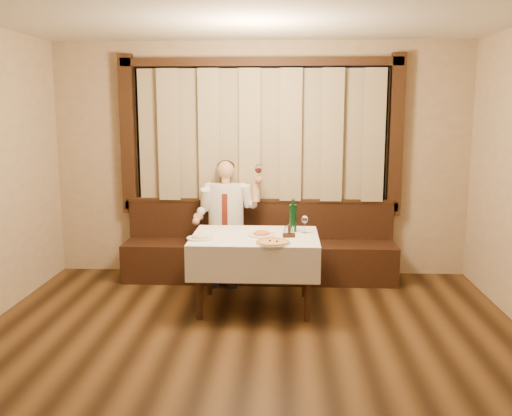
{
  "coord_description": "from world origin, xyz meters",
  "views": [
    {
      "loc": [
        0.29,
        -3.89,
        2.02
      ],
      "look_at": [
        0.0,
        1.9,
        1.0
      ],
      "focal_mm": 40.0,
      "sensor_mm": 36.0,
      "label": 1
    }
  ],
  "objects_px": {
    "pasta_red": "(262,232)",
    "green_bottle": "(293,217)",
    "pasta_cream": "(200,235)",
    "pizza": "(273,242)",
    "banquette": "(259,253)",
    "seated_man": "(226,212)",
    "cruet_caddy": "(289,233)",
    "dining_table": "(255,245)"
  },
  "relations": [
    {
      "from": "banquette",
      "to": "pizza",
      "type": "distance_m",
      "value": 1.46
    },
    {
      "from": "pasta_red",
      "to": "green_bottle",
      "type": "bearing_deg",
      "value": 32.92
    },
    {
      "from": "pasta_cream",
      "to": "pizza",
      "type": "bearing_deg",
      "value": -12.73
    },
    {
      "from": "dining_table",
      "to": "banquette",
      "type": "bearing_deg",
      "value": 90.0
    },
    {
      "from": "banquette",
      "to": "green_bottle",
      "type": "relative_size",
      "value": 9.11
    },
    {
      "from": "cruet_caddy",
      "to": "banquette",
      "type": "bearing_deg",
      "value": 97.89
    },
    {
      "from": "seated_man",
      "to": "banquette",
      "type": "bearing_deg",
      "value": 12.91
    },
    {
      "from": "cruet_caddy",
      "to": "pasta_cream",
      "type": "bearing_deg",
      "value": 178.57
    },
    {
      "from": "dining_table",
      "to": "pasta_cream",
      "type": "bearing_deg",
      "value": -160.32
    },
    {
      "from": "green_bottle",
      "to": "cruet_caddy",
      "type": "xyz_separation_m",
      "value": [
        -0.04,
        -0.26,
        -0.1
      ]
    },
    {
      "from": "pizza",
      "to": "pasta_red",
      "type": "bearing_deg",
      "value": 109.63
    },
    {
      "from": "banquette",
      "to": "pasta_cream",
      "type": "xyz_separation_m",
      "value": [
        -0.53,
        -1.21,
        0.48
      ]
    },
    {
      "from": "pizza",
      "to": "dining_table",
      "type": "bearing_deg",
      "value": 118.09
    },
    {
      "from": "pizza",
      "to": "pasta_cream",
      "type": "height_order",
      "value": "pasta_cream"
    },
    {
      "from": "dining_table",
      "to": "cruet_caddy",
      "type": "height_order",
      "value": "cruet_caddy"
    },
    {
      "from": "pasta_cream",
      "to": "green_bottle",
      "type": "height_order",
      "value": "green_bottle"
    },
    {
      "from": "banquette",
      "to": "pasta_red",
      "type": "xyz_separation_m",
      "value": [
        0.07,
        -1.04,
        0.48
      ]
    },
    {
      "from": "pasta_red",
      "to": "cruet_caddy",
      "type": "bearing_deg",
      "value": -10.85
    },
    {
      "from": "dining_table",
      "to": "cruet_caddy",
      "type": "bearing_deg",
      "value": -11.28
    },
    {
      "from": "pasta_cream",
      "to": "green_bottle",
      "type": "xyz_separation_m",
      "value": [
        0.91,
        0.38,
        0.11
      ]
    },
    {
      "from": "pasta_cream",
      "to": "cruet_caddy",
      "type": "bearing_deg",
      "value": 7.98
    },
    {
      "from": "dining_table",
      "to": "pasta_cream",
      "type": "relative_size",
      "value": 4.89
    },
    {
      "from": "pasta_red",
      "to": "seated_man",
      "type": "xyz_separation_m",
      "value": [
        -0.46,
        0.95,
        0.03
      ]
    },
    {
      "from": "seated_man",
      "to": "pizza",
      "type": "bearing_deg",
      "value": -65.78
    },
    {
      "from": "dining_table",
      "to": "pizza",
      "type": "relative_size",
      "value": 3.82
    },
    {
      "from": "banquette",
      "to": "cruet_caddy",
      "type": "xyz_separation_m",
      "value": [
        0.34,
        -1.09,
        0.49
      ]
    },
    {
      "from": "cruet_caddy",
      "to": "dining_table",
      "type": "bearing_deg",
      "value": 159.32
    },
    {
      "from": "pizza",
      "to": "green_bottle",
      "type": "height_order",
      "value": "green_bottle"
    },
    {
      "from": "pizza",
      "to": "pasta_red",
      "type": "xyz_separation_m",
      "value": [
        -0.12,
        0.34,
        0.02
      ]
    },
    {
      "from": "pizza",
      "to": "cruet_caddy",
      "type": "bearing_deg",
      "value": 61.86
    },
    {
      "from": "pasta_red",
      "to": "cruet_caddy",
      "type": "height_order",
      "value": "cruet_caddy"
    },
    {
      "from": "pasta_red",
      "to": "pasta_cream",
      "type": "relative_size",
      "value": 1.05
    },
    {
      "from": "pasta_cream",
      "to": "dining_table",
      "type": "bearing_deg",
      "value": 19.68
    },
    {
      "from": "banquette",
      "to": "pizza",
      "type": "xyz_separation_m",
      "value": [
        0.19,
        -1.38,
        0.46
      ]
    },
    {
      "from": "pizza",
      "to": "pasta_cream",
      "type": "xyz_separation_m",
      "value": [
        -0.72,
        0.16,
        0.02
      ]
    },
    {
      "from": "green_bottle",
      "to": "seated_man",
      "type": "bearing_deg",
      "value": 136.09
    },
    {
      "from": "banquette",
      "to": "pasta_cream",
      "type": "height_order",
      "value": "banquette"
    },
    {
      "from": "pizza",
      "to": "cruet_caddy",
      "type": "distance_m",
      "value": 0.32
    },
    {
      "from": "pasta_cream",
      "to": "seated_man",
      "type": "xyz_separation_m",
      "value": [
        0.14,
        1.12,
        0.03
      ]
    },
    {
      "from": "pizza",
      "to": "pasta_cream",
      "type": "bearing_deg",
      "value": 167.27
    },
    {
      "from": "pizza",
      "to": "green_bottle",
      "type": "bearing_deg",
      "value": 70.09
    },
    {
      "from": "pasta_red",
      "to": "green_bottle",
      "type": "distance_m",
      "value": 0.39
    }
  ]
}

